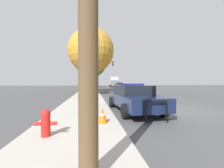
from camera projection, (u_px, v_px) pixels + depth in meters
ground_plane at (172, 110)px, 8.63m from camera, size 110.00×110.00×0.00m
sidewalk_left at (82, 111)px, 7.94m from camera, size 3.00×110.00×0.13m
police_car at (133, 97)px, 8.26m from camera, size 2.30×5.13×1.53m
fire_hydrant at (46, 122)px, 4.11m from camera, size 0.59×0.26×0.75m
traffic_light at (101, 69)px, 28.70m from camera, size 4.11×0.35×5.57m
car_background_oncoming at (119, 85)px, 35.65m from camera, size 2.07×4.56×1.40m
box_truck at (114, 82)px, 45.62m from camera, size 2.72×7.60×3.06m
tree_sidewalk_near at (91, 51)px, 17.85m from camera, size 5.45×5.45×7.93m
tree_sidewalk_far at (89, 70)px, 40.01m from camera, size 4.22×4.22×6.70m
tree_sidewalk_mid at (91, 62)px, 25.40m from camera, size 5.35×5.35×7.58m
traffic_cone at (102, 115)px, 5.48m from camera, size 0.40×0.40×0.55m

